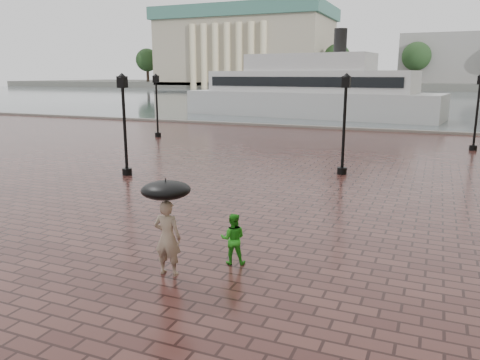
# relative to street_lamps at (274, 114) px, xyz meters

# --- Properties ---
(ground) EXTENTS (300.00, 300.00, 0.00)m
(ground) POSITION_rel_street_lamps_xyz_m (1.50, -17.50, -2.33)
(ground) COLOR #3B1E1B
(ground) RESTS_ON ground
(harbour_water) EXTENTS (240.00, 240.00, 0.00)m
(harbour_water) POSITION_rel_street_lamps_xyz_m (1.50, 74.50, -2.33)
(harbour_water) COLOR #475256
(harbour_water) RESTS_ON ground
(quay_edge) EXTENTS (80.00, 0.60, 0.30)m
(quay_edge) POSITION_rel_street_lamps_xyz_m (1.50, 14.50, -2.33)
(quay_edge) COLOR slate
(quay_edge) RESTS_ON ground
(far_shore) EXTENTS (300.00, 60.00, 2.00)m
(far_shore) POSITION_rel_street_lamps_xyz_m (1.50, 142.50, -1.33)
(far_shore) COLOR #4C4C47
(far_shore) RESTS_ON ground
(museum) EXTENTS (57.00, 32.50, 26.00)m
(museum) POSITION_rel_street_lamps_xyz_m (-53.50, 127.11, 11.58)
(museum) COLOR gray
(museum) RESTS_ON ground
(far_trees) EXTENTS (188.00, 8.00, 13.50)m
(far_trees) POSITION_rel_street_lamps_xyz_m (1.50, 120.50, 7.09)
(far_trees) COLOR #2D2119
(far_trees) RESTS_ON ground
(street_lamps) EXTENTS (21.44, 14.44, 4.40)m
(street_lamps) POSITION_rel_street_lamps_xyz_m (0.00, 0.00, 0.00)
(street_lamps) COLOR black
(street_lamps) RESTS_ON ground
(adult_pedestrian) EXTENTS (0.67, 0.47, 1.76)m
(adult_pedestrian) POSITION_rel_street_lamps_xyz_m (2.95, -16.16, -1.45)
(adult_pedestrian) COLOR gray
(adult_pedestrian) RESTS_ON ground
(child_pedestrian) EXTENTS (0.73, 0.64, 1.25)m
(child_pedestrian) POSITION_rel_street_lamps_xyz_m (4.06, -15.02, -1.70)
(child_pedestrian) COLOR #25991C
(child_pedestrian) RESTS_ON ground
(ferry_near) EXTENTS (28.14, 10.15, 9.02)m
(ferry_near) POSITION_rel_street_lamps_xyz_m (-4.66, 25.28, 0.39)
(ferry_near) COLOR #BDBDBD
(ferry_near) RESTS_ON ground
(umbrella) EXTENTS (1.10, 1.10, 1.16)m
(umbrella) POSITION_rel_street_lamps_xyz_m (2.95, -16.16, -0.34)
(umbrella) COLOR black
(umbrella) RESTS_ON ground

